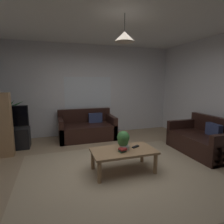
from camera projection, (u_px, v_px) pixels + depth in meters
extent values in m
cube|color=#9E8466|center=(117.00, 170.00, 3.48)|extent=(5.34, 5.19, 0.02)
cube|color=tan|center=(121.00, 174.00, 3.29)|extent=(3.47, 2.86, 0.01)
cube|color=silver|center=(89.00, 90.00, 5.72)|extent=(5.46, 0.06, 2.72)
cube|color=white|center=(118.00, 13.00, 3.03)|extent=(5.34, 5.19, 0.02)
cube|color=white|center=(88.00, 92.00, 5.69)|extent=(1.44, 0.01, 0.92)
cube|color=black|center=(87.00, 132.00, 5.32)|extent=(1.57, 0.88, 0.42)
cube|color=black|center=(85.00, 115.00, 5.61)|extent=(1.57, 0.12, 0.40)
cube|color=black|center=(61.00, 130.00, 5.08)|extent=(0.12, 0.88, 0.64)
cube|color=black|center=(111.00, 126.00, 5.52)|extent=(0.12, 0.88, 0.64)
cube|color=navy|center=(95.00, 118.00, 5.54)|extent=(0.40, 0.14, 0.28)
cube|color=black|center=(201.00, 144.00, 4.27)|extent=(0.88, 1.47, 0.42)
cube|color=black|center=(216.00, 125.00, 4.32)|extent=(0.12, 1.47, 0.40)
cube|color=black|center=(182.00, 132.00, 4.89)|extent=(0.88, 0.12, 0.64)
cube|color=navy|center=(214.00, 130.00, 4.16)|extent=(0.16, 0.41, 0.28)
cube|color=#A87F56|center=(123.00, 151.00, 3.36)|extent=(1.15, 0.64, 0.04)
cylinder|color=#A87F56|center=(99.00, 172.00, 2.99)|extent=(0.07, 0.07, 0.37)
cylinder|color=#A87F56|center=(155.00, 164.00, 3.30)|extent=(0.07, 0.07, 0.37)
cylinder|color=#A87F56|center=(93.00, 160.00, 3.47)|extent=(0.07, 0.07, 0.37)
cylinder|color=#A87F56|center=(142.00, 153.00, 3.79)|extent=(0.07, 0.07, 0.37)
cube|color=#387247|center=(122.00, 151.00, 3.26)|extent=(0.14, 0.11, 0.02)
cube|color=black|center=(122.00, 150.00, 3.25)|extent=(0.13, 0.13, 0.02)
cube|color=#B22D2D|center=(123.00, 149.00, 3.25)|extent=(0.14, 0.14, 0.03)
cube|color=black|center=(126.00, 148.00, 3.44)|extent=(0.16, 0.12, 0.02)
cube|color=black|center=(135.00, 147.00, 3.48)|extent=(0.17, 0.11, 0.02)
cylinder|color=beige|center=(125.00, 148.00, 3.36)|extent=(0.18, 0.18, 0.08)
sphere|color=#3D7F3D|center=(123.00, 141.00, 3.36)|extent=(0.19, 0.19, 0.19)
sphere|color=#3D7F3D|center=(123.00, 137.00, 3.34)|extent=(0.23, 0.23, 0.23)
cube|color=black|center=(10.00, 139.00, 4.52)|extent=(0.90, 0.44, 0.50)
cube|color=black|center=(8.00, 117.00, 4.41)|extent=(0.91, 0.05, 0.51)
cube|color=black|center=(7.00, 117.00, 4.39)|extent=(0.87, 0.00, 0.47)
cube|color=black|center=(9.00, 128.00, 4.46)|extent=(0.24, 0.16, 0.04)
cylinder|color=#B77051|center=(7.00, 139.00, 4.87)|extent=(0.32, 0.32, 0.30)
cylinder|color=brown|center=(6.00, 122.00, 4.80)|extent=(0.05, 0.05, 0.61)
cone|color=#235B2D|center=(14.00, 106.00, 4.83)|extent=(0.51, 0.18, 0.31)
cone|color=#235B2D|center=(10.00, 105.00, 4.90)|extent=(0.30, 0.37, 0.35)
cone|color=#235B2D|center=(3.00, 107.00, 4.87)|extent=(0.19, 0.38, 0.25)
cone|color=#235B2D|center=(6.00, 108.00, 4.62)|extent=(0.23, 0.37, 0.29)
cylinder|color=black|center=(125.00, 22.00, 3.00)|extent=(0.01, 0.01, 0.28)
cone|color=beige|center=(125.00, 37.00, 3.03)|extent=(0.35, 0.35, 0.16)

